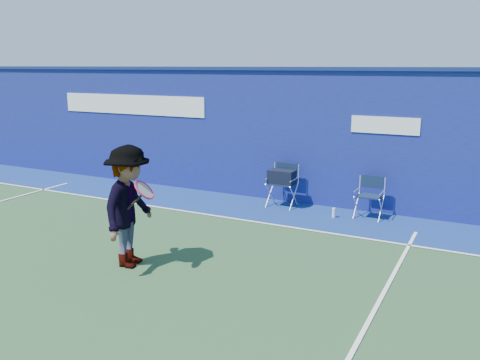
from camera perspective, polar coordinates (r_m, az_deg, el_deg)
The scene contains 8 objects.
ground at distance 8.65m, azimuth -16.81°, elevation -8.93°, with size 80.00×80.00×0.00m, color #284B29.
stadium_wall at distance 12.41m, azimuth -0.52°, elevation 5.53°, with size 24.00×0.50×3.08m.
out_of_bounds_strip at distance 11.77m, azimuth -2.97°, elevation -2.58°, with size 24.00×1.80×0.01m, color navy.
court_lines at distance 9.05m, azimuth -14.19°, elevation -7.70°, with size 24.00×12.00×0.01m.
directors_chair_left at distance 11.42m, azimuth 4.74°, elevation -1.01°, with size 0.58×0.52×0.97m.
directors_chair_right at distance 10.89m, azimuth 14.26°, elevation -2.77°, with size 0.52×0.46×0.87m.
water_bottle at distance 10.78m, azimuth 10.48°, elevation -3.66°, with size 0.07×0.07×0.21m, color white.
tennis_player at distance 8.11m, azimuth -12.33°, elevation -2.92°, with size 1.05×1.36×1.93m.
Camera 1 is at (5.69, -5.72, 3.12)m, focal length 38.00 mm.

